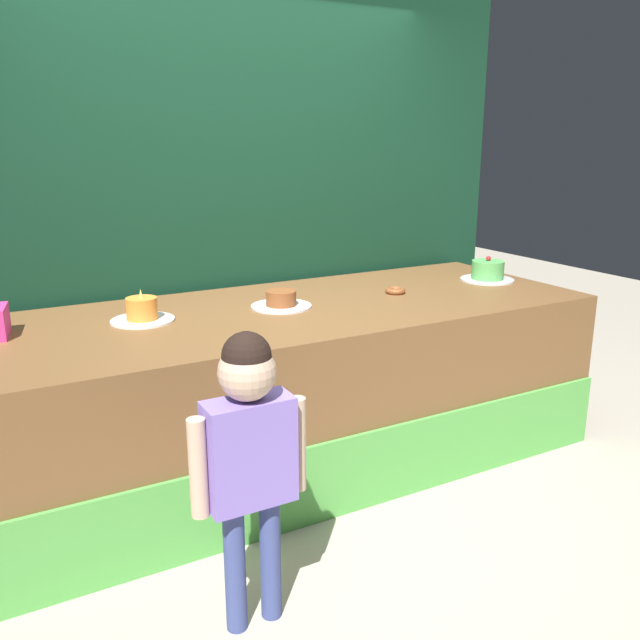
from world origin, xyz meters
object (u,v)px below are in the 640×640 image
cake_left (142,312)px  cake_center (281,301)px  child_figure (249,443)px  cake_right (488,272)px  donut (395,291)px

cake_left → cake_center: bearing=-6.2°
child_figure → cake_center: bearing=59.3°
child_figure → cake_right: child_figure is taller
cake_center → cake_right: bearing=-0.5°
child_figure → cake_center: child_figure is taller
cake_center → cake_left: bearing=173.8°
cake_right → cake_left: bearing=177.6°
cake_right → donut: bearing=-178.7°
child_figure → cake_center: (0.65, 1.10, 0.19)m
cake_left → cake_center: cake_left is taller
child_figure → cake_left: (-0.05, 1.18, 0.20)m
donut → cake_right: 0.71m
cake_center → cake_right: 1.41m
donut → child_figure: bearing=-141.7°
child_figure → cake_right: (2.06, 1.09, 0.21)m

